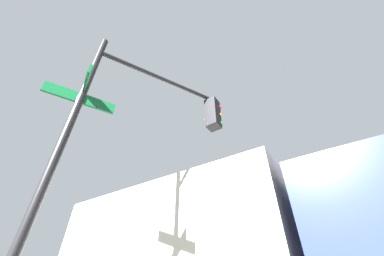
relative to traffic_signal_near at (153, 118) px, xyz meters
The scene contains 2 objects.
traffic_signal_near is the anchor object (origin of this frame).
box_truck_second 3.42m from the traffic_signal_near, 99.44° to the left, with size 8.35×2.76×3.46m.
Camera 1 is at (-3.62, -7.70, 1.00)m, focal length 21.32 mm.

